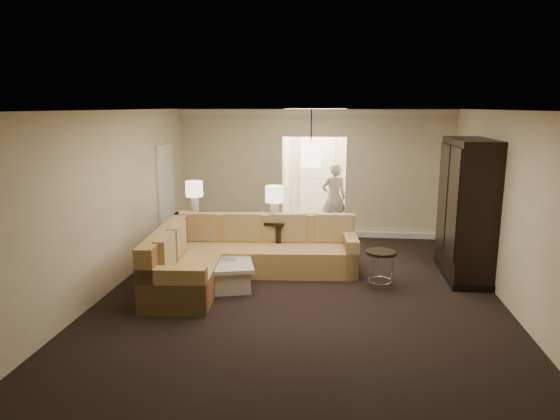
# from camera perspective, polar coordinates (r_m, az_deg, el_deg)

# --- Properties ---
(ground) EXTENTS (8.00, 8.00, 0.00)m
(ground) POSITION_cam_1_polar(r_m,az_deg,el_deg) (7.54, 2.25, -10.49)
(ground) COLOR black
(ground) RESTS_ON ground
(wall_back) EXTENTS (6.00, 0.04, 2.80)m
(wall_back) POSITION_cam_1_polar(r_m,az_deg,el_deg) (11.07, 3.89, 4.19)
(wall_back) COLOR beige
(wall_back) RESTS_ON ground
(wall_front) EXTENTS (6.00, 0.04, 2.80)m
(wall_front) POSITION_cam_1_polar(r_m,az_deg,el_deg) (3.33, -2.93, -14.10)
(wall_front) COLOR beige
(wall_front) RESTS_ON ground
(wall_left) EXTENTS (0.04, 8.00, 2.80)m
(wall_left) POSITION_cam_1_polar(r_m,az_deg,el_deg) (7.93, -19.83, 0.49)
(wall_left) COLOR beige
(wall_left) RESTS_ON ground
(wall_right) EXTENTS (0.04, 8.00, 2.80)m
(wall_right) POSITION_cam_1_polar(r_m,az_deg,el_deg) (7.53, 25.74, -0.55)
(wall_right) COLOR beige
(wall_right) RESTS_ON ground
(ceiling) EXTENTS (6.00, 8.00, 0.02)m
(ceiling) POSITION_cam_1_polar(r_m,az_deg,el_deg) (6.98, 2.44, 11.31)
(ceiling) COLOR white
(ceiling) RESTS_ON wall_back
(crown_molding) EXTENTS (6.00, 0.10, 0.12)m
(crown_molding) POSITION_cam_1_polar(r_m,az_deg,el_deg) (10.92, 3.97, 11.09)
(crown_molding) COLOR silver
(crown_molding) RESTS_ON wall_back
(baseboard) EXTENTS (6.00, 0.10, 0.12)m
(baseboard) POSITION_cam_1_polar(r_m,az_deg,el_deg) (11.27, 3.78, -2.61)
(baseboard) COLOR silver
(baseboard) RESTS_ON ground
(side_door) EXTENTS (0.05, 0.90, 2.10)m
(side_door) POSITION_cam_1_polar(r_m,az_deg,el_deg) (10.51, -12.86, 1.59)
(side_door) COLOR white
(side_door) RESTS_ON ground
(foyer) EXTENTS (1.44, 2.02, 2.80)m
(foyer) POSITION_cam_1_polar(r_m,az_deg,el_deg) (12.41, 4.18, 4.54)
(foyer) COLOR white
(foyer) RESTS_ON ground
(sectional_sofa) EXTENTS (3.33, 2.75, 0.98)m
(sectional_sofa) POSITION_cam_1_polar(r_m,az_deg,el_deg) (8.47, -4.77, -5.19)
(sectional_sofa) COLOR brown
(sectional_sofa) RESTS_ON ground
(coffee_table) EXTENTS (1.27, 1.27, 0.44)m
(coffee_table) POSITION_cam_1_polar(r_m,az_deg,el_deg) (8.16, -6.91, -7.20)
(coffee_table) COLOR beige
(coffee_table) RESTS_ON ground
(console_table) EXTENTS (2.19, 0.99, 0.82)m
(console_table) POSITION_cam_1_polar(r_m,az_deg,el_deg) (9.46, -5.29, -2.75)
(console_table) COLOR black
(console_table) RESTS_ON ground
(armoire) EXTENTS (0.70, 1.63, 2.34)m
(armoire) POSITION_cam_1_polar(r_m,az_deg,el_deg) (8.93, 20.57, -0.20)
(armoire) COLOR black
(armoire) RESTS_ON ground
(drink_table) EXTENTS (0.48, 0.48, 0.60)m
(drink_table) POSITION_cam_1_polar(r_m,az_deg,el_deg) (8.15, 11.44, -5.78)
(drink_table) COLOR black
(drink_table) RESTS_ON ground
(table_lamp_left) EXTENTS (0.33, 0.33, 0.63)m
(table_lamp_left) POSITION_cam_1_polar(r_m,az_deg,el_deg) (9.68, -9.77, 2.03)
(table_lamp_left) COLOR silver
(table_lamp_left) RESTS_ON console_table
(table_lamp_right) EXTENTS (0.33, 0.33, 0.63)m
(table_lamp_right) POSITION_cam_1_polar(r_m,az_deg,el_deg) (8.97, -0.64, 1.43)
(table_lamp_right) COLOR silver
(table_lamp_right) RESTS_ON console_table
(pendant_light) EXTENTS (0.38, 0.38, 1.09)m
(pendant_light) POSITION_cam_1_polar(r_m,az_deg,el_deg) (9.71, 3.56, 6.42)
(pendant_light) COLOR black
(pendant_light) RESTS_ON ceiling
(person) EXTENTS (0.75, 0.61, 1.78)m
(person) POSITION_cam_1_polar(r_m,az_deg,el_deg) (11.43, 6.18, 1.80)
(person) COLOR beige
(person) RESTS_ON ground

